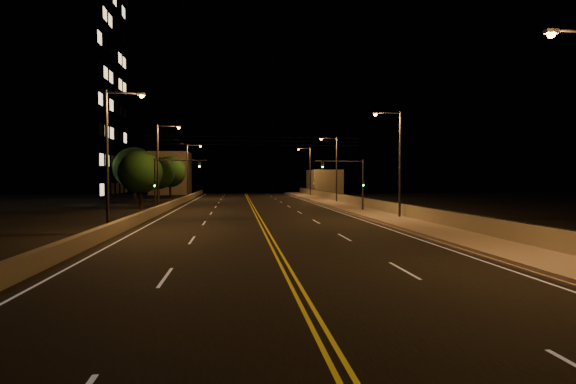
{
  "coord_description": "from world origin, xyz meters",
  "views": [
    {
      "loc": [
        -1.93,
        -13.85,
        3.62
      ],
      "look_at": [
        2.0,
        18.0,
        2.5
      ],
      "focal_mm": 26.0,
      "sensor_mm": 36.0,
      "label": 1
    }
  ],
  "objects": [
    {
      "name": "tree_2",
      "position": [
        -14.12,
        53.53,
        4.31
      ],
      "size": [
        5.05,
        5.05,
        6.84
      ],
      "color": "black",
      "rests_on": "ground"
    },
    {
      "name": "tree_0",
      "position": [
        -12.98,
        36.09,
        4.22
      ],
      "size": [
        4.94,
        4.94,
        6.69
      ],
      "color": "black",
      "rests_on": "ground"
    },
    {
      "name": "road",
      "position": [
        0.0,
        20.0,
        0.01
      ],
      "size": [
        18.0,
        120.0,
        0.02
      ],
      "primitive_type": "cube",
      "color": "black",
      "rests_on": "ground"
    },
    {
      "name": "streetlight_1",
      "position": [
        11.52,
        20.0,
        5.31
      ],
      "size": [
        2.55,
        0.28,
        9.21
      ],
      "color": "#2D2D33",
      "rests_on": "ground"
    },
    {
      "name": "sidewalk",
      "position": [
        10.8,
        20.0,
        0.15
      ],
      "size": [
        3.6,
        120.0,
        0.3
      ],
      "primitive_type": "cube",
      "color": "gray",
      "rests_on": "ground"
    },
    {
      "name": "distant_building_right",
      "position": [
        16.5,
        73.0,
        2.61
      ],
      "size": [
        6.0,
        10.0,
        5.21
      ],
      "primitive_type": "cube",
      "color": "gray",
      "rests_on": "ground"
    },
    {
      "name": "jersey_barrier",
      "position": [
        -9.62,
        20.0,
        0.4
      ],
      "size": [
        0.45,
        120.0,
        0.8
      ],
      "primitive_type": "cube",
      "color": "gray",
      "rests_on": "ground"
    },
    {
      "name": "tree_1",
      "position": [
        -15.94,
        46.0,
        4.91
      ],
      "size": [
        5.75,
        5.75,
        7.8
      ],
      "color": "black",
      "rests_on": "ground"
    },
    {
      "name": "traffic_signal_left",
      "position": [
        -8.73,
        27.84,
        3.53
      ],
      "size": [
        5.11,
        0.31,
        5.5
      ],
      "color": "#2D2D33",
      "rests_on": "ground"
    },
    {
      "name": "building_tower",
      "position": [
        -31.68,
        49.91,
        15.97
      ],
      "size": [
        24.0,
        15.0,
        33.08
      ],
      "color": "gray",
      "rests_on": "ground"
    },
    {
      "name": "parapet_rail",
      "position": [
        12.45,
        20.0,
        1.33
      ],
      "size": [
        0.06,
        120.0,
        0.06
      ],
      "primitive_type": "cylinder",
      "rotation": [
        1.57,
        0.0,
        0.0
      ],
      "color": "black",
      "rests_on": "parapet_wall"
    },
    {
      "name": "lane_markings",
      "position": [
        0.0,
        19.93,
        0.02
      ],
      "size": [
        17.32,
        116.0,
        0.0
      ],
      "color": "silver",
      "rests_on": "road"
    },
    {
      "name": "streetlight_3",
      "position": [
        11.52,
        63.36,
        5.31
      ],
      "size": [
        2.55,
        0.28,
        9.21
      ],
      "color": "#2D2D33",
      "rests_on": "ground"
    },
    {
      "name": "streetlight_5",
      "position": [
        -9.92,
        31.5,
        5.31
      ],
      "size": [
        2.55,
        0.28,
        9.21
      ],
      "color": "#2D2D33",
      "rests_on": "ground"
    },
    {
      "name": "parapet_wall",
      "position": [
        12.45,
        20.0,
        0.8
      ],
      "size": [
        0.3,
        120.0,
        1.0
      ],
      "primitive_type": "cube",
      "color": "gray",
      "rests_on": "sidewalk"
    },
    {
      "name": "streetlight_2",
      "position": [
        11.52,
        42.54,
        5.31
      ],
      "size": [
        2.55,
        0.28,
        9.21
      ],
      "color": "#2D2D33",
      "rests_on": "ground"
    },
    {
      "name": "ground",
      "position": [
        0.0,
        0.0,
        0.0
      ],
      "size": [
        160.0,
        160.0,
        0.0
      ],
      "primitive_type": "plane",
      "color": "black",
      "rests_on": "ground"
    },
    {
      "name": "tree_3",
      "position": [
        -13.49,
        60.89,
        4.61
      ],
      "size": [
        5.4,
        5.4,
        7.32
      ],
      "color": "black",
      "rests_on": "ground"
    },
    {
      "name": "curb",
      "position": [
        8.93,
        20.0,
        0.07
      ],
      "size": [
        0.14,
        120.0,
        0.15
      ],
      "primitive_type": "cube",
      "color": "gray",
      "rests_on": "ground"
    },
    {
      "name": "overhead_wires",
      "position": [
        0.0,
        29.5,
        7.4
      ],
      "size": [
        22.0,
        0.03,
        0.83
      ],
      "color": "black"
    },
    {
      "name": "traffic_signal_right",
      "position": [
        9.93,
        27.84,
        3.53
      ],
      "size": [
        5.11,
        0.31,
        5.5
      ],
      "color": "#2D2D33",
      "rests_on": "ground"
    },
    {
      "name": "streetlight_4",
      "position": [
        -9.92,
        14.18,
        5.31
      ],
      "size": [
        2.55,
        0.28,
        9.21
      ],
      "color": "#2D2D33",
      "rests_on": "ground"
    },
    {
      "name": "distant_building_left",
      "position": [
        -16.0,
        78.04,
        4.52
      ],
      "size": [
        8.0,
        8.0,
        9.03
      ],
      "primitive_type": "cube",
      "color": "gray",
      "rests_on": "ground"
    },
    {
      "name": "streetlight_6",
      "position": [
        -9.92,
        58.09,
        5.31
      ],
      "size": [
        2.55,
        0.28,
        9.21
      ],
      "color": "#2D2D33",
      "rests_on": "ground"
    }
  ]
}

